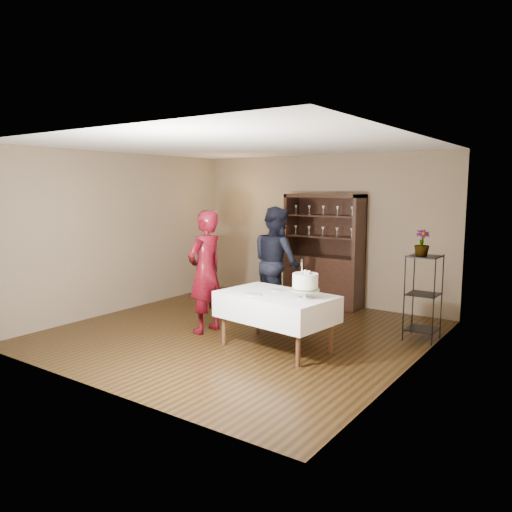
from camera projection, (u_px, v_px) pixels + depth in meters
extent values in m
plane|color=black|center=(240.00, 333.00, 7.31)|extent=(5.00, 5.00, 0.00)
plane|color=silver|center=(239.00, 145.00, 6.94)|extent=(5.00, 5.00, 0.00)
cube|color=brown|center=(321.00, 229.00, 9.16)|extent=(5.00, 0.02, 2.70)
cube|color=brown|center=(123.00, 232.00, 8.54)|extent=(0.02, 5.00, 2.70)
cube|color=brown|center=(414.00, 255.00, 5.71)|extent=(0.02, 5.00, 2.70)
cube|color=black|center=(323.00, 281.00, 8.96)|extent=(1.40, 0.48, 0.90)
cube|color=black|center=(330.00, 225.00, 9.00)|extent=(1.40, 0.03, 1.10)
cube|color=black|center=(325.00, 196.00, 8.75)|extent=(1.40, 0.48, 0.06)
cube|color=black|center=(324.00, 237.00, 8.85)|extent=(1.28, 0.42, 0.02)
cube|color=black|center=(324.00, 216.00, 8.80)|extent=(1.28, 0.42, 0.02)
cylinder|color=black|center=(404.00, 298.00, 6.86)|extent=(0.02, 0.02, 1.20)
cylinder|color=black|center=(434.00, 302.00, 6.64)|extent=(0.02, 0.02, 1.20)
cylinder|color=black|center=(413.00, 293.00, 7.19)|extent=(0.02, 0.02, 1.20)
cylinder|color=black|center=(442.00, 297.00, 6.96)|extent=(0.02, 0.02, 1.20)
cube|color=black|center=(422.00, 329.00, 6.98)|extent=(0.40, 0.40, 0.02)
cube|color=black|center=(423.00, 294.00, 6.91)|extent=(0.40, 0.40, 0.01)
cube|color=black|center=(425.00, 256.00, 6.83)|extent=(0.40, 0.40, 0.02)
cube|color=silver|center=(276.00, 306.00, 6.53)|extent=(1.59, 1.10, 0.34)
cylinder|color=#4A2C1B|center=(224.00, 319.00, 6.73)|extent=(0.06, 0.06, 0.70)
cylinder|color=#4A2C1B|center=(298.00, 338.00, 5.89)|extent=(0.06, 0.06, 0.70)
cylinder|color=#4A2C1B|center=(258.00, 310.00, 7.24)|extent=(0.06, 0.06, 0.70)
cylinder|color=#4A2C1B|center=(331.00, 326.00, 6.40)|extent=(0.06, 0.06, 0.70)
imported|color=#33040D|center=(206.00, 272.00, 7.27)|extent=(0.45, 0.67, 1.80)
imported|color=black|center=(276.00, 262.00, 8.12)|extent=(1.10, 1.02, 1.82)
cylinder|color=beige|center=(305.00, 298.00, 6.24)|extent=(0.20, 0.20, 0.01)
cylinder|color=beige|center=(305.00, 294.00, 6.24)|extent=(0.05, 0.05, 0.10)
cylinder|color=beige|center=(305.00, 290.00, 6.23)|extent=(0.36, 0.36, 0.01)
cylinder|color=#436630|center=(305.00, 289.00, 6.22)|extent=(0.35, 0.35, 0.02)
cylinder|color=white|center=(305.00, 281.00, 6.21)|extent=(0.33, 0.33, 0.20)
sphere|color=#5E77CA|center=(307.00, 273.00, 6.18)|extent=(0.02, 0.02, 0.02)
cube|color=white|center=(302.00, 268.00, 6.20)|extent=(0.02, 0.02, 0.14)
cube|color=black|center=(302.00, 261.00, 6.18)|extent=(0.02, 0.02, 0.05)
cylinder|color=beige|center=(254.00, 294.00, 6.44)|extent=(0.24, 0.24, 0.01)
cylinder|color=beige|center=(277.00, 290.00, 6.70)|extent=(0.17, 0.17, 0.01)
imported|color=#436630|center=(422.00, 243.00, 6.80)|extent=(0.26, 0.26, 0.35)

